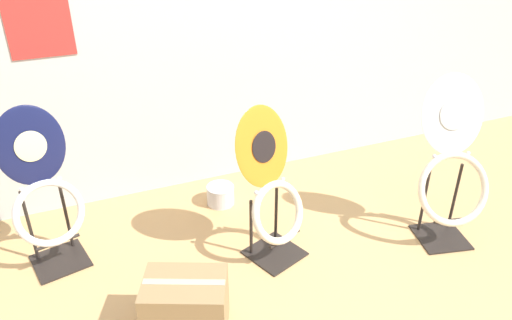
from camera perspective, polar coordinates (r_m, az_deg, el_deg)
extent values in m
cube|color=black|center=(2.91, 2.13, -10.57)|extent=(0.36, 0.36, 0.01)
cylinder|color=black|center=(2.80, -0.57, -7.70)|extent=(0.02, 0.02, 0.35)
cylinder|color=black|center=(2.91, 2.31, -6.12)|extent=(0.02, 0.02, 0.35)
cylinder|color=black|center=(2.78, 3.31, -8.97)|extent=(0.22, 0.10, 0.02)
torus|color=beige|center=(2.72, 2.55, -6.01)|extent=(0.40, 0.30, 0.34)
ellipsoid|color=orange|center=(2.61, 0.74, 1.54)|extent=(0.39, 0.26, 0.43)
ellipsoid|color=black|center=(2.60, 0.95, 1.51)|extent=(0.17, 0.11, 0.16)
sphere|color=silver|center=(2.62, 0.02, -3.75)|extent=(0.02, 0.02, 0.02)
sphere|color=silver|center=(2.74, 3.10, -2.19)|extent=(0.02, 0.02, 0.02)
cube|color=black|center=(3.06, -21.42, -10.67)|extent=(0.33, 0.33, 0.01)
cylinder|color=black|center=(2.99, -24.46, -6.89)|extent=(0.02, 0.02, 0.44)
cylinder|color=black|center=(3.02, -20.89, -5.80)|extent=(0.02, 0.02, 0.44)
cylinder|color=black|center=(2.89, -21.66, -8.71)|extent=(0.22, 0.07, 0.02)
torus|color=silver|center=(2.85, -22.53, -5.62)|extent=(0.39, 0.24, 0.35)
ellipsoid|color=#141942|center=(2.76, -24.42, 1.50)|extent=(0.36, 0.18, 0.42)
ellipsoid|color=beige|center=(2.74, -24.35, 1.42)|extent=(0.16, 0.07, 0.16)
sphere|color=silver|center=(2.81, -25.24, -3.06)|extent=(0.02, 0.02, 0.02)
sphere|color=silver|center=(2.83, -21.57, -1.96)|extent=(0.02, 0.02, 0.02)
cube|color=black|center=(3.22, 20.32, -8.26)|extent=(0.33, 0.33, 0.01)
cylinder|color=black|center=(3.11, 18.67, -4.26)|extent=(0.02, 0.02, 0.44)
cylinder|color=black|center=(3.21, 21.79, -3.85)|extent=(0.02, 0.02, 0.44)
cylinder|color=black|center=(3.06, 21.55, -6.41)|extent=(0.22, 0.07, 0.02)
torus|color=beige|center=(3.01, 21.64, -3.10)|extent=(0.47, 0.32, 0.40)
ellipsoid|color=white|center=(2.96, 21.56, 4.87)|extent=(0.40, 0.24, 0.44)
ellipsoid|color=silver|center=(2.95, 21.71, 4.83)|extent=(0.18, 0.09, 0.17)
sphere|color=silver|center=(2.95, 19.71, 0.41)|extent=(0.02, 0.02, 0.02)
sphere|color=silver|center=(3.05, 23.09, 0.71)|extent=(0.02, 0.02, 0.02)
cylinder|color=silver|center=(3.30, -4.09, -3.98)|extent=(0.18, 0.18, 0.13)
torus|color=silver|center=(3.27, -4.12, -3.13)|extent=(0.18, 0.18, 0.01)
cylinder|color=#B2B2B7|center=(3.26, -4.13, -3.01)|extent=(0.16, 0.16, 0.00)
cube|color=#93754C|center=(2.42, -8.00, -16.26)|extent=(0.45, 0.39, 0.30)
cube|color=#B7AD89|center=(2.32, -8.26, -13.63)|extent=(0.36, 0.18, 0.00)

